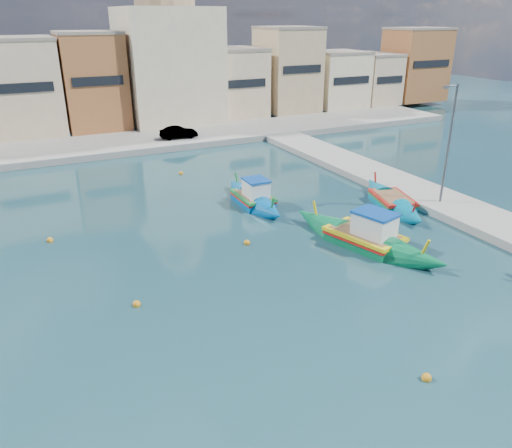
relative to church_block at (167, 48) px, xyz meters
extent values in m
plane|color=#132F3A|center=(-10.00, -40.00, -8.41)|extent=(160.00, 160.00, 0.00)
cube|color=gray|center=(-10.00, -8.00, -8.11)|extent=(80.00, 8.00, 0.60)
cube|color=beige|center=(-15.74, -0.28, -3.31)|extent=(7.88, 7.44, 8.99)
cube|color=gray|center=(-15.74, -0.28, 1.33)|extent=(8.04, 7.59, 0.30)
cube|color=black|center=(-15.74, -4.05, -2.86)|extent=(6.30, 0.10, 0.90)
cube|color=#A96435|center=(-8.46, -0.93, -3.09)|extent=(6.17, 6.13, 9.43)
cube|color=gray|center=(-8.46, -0.93, 1.77)|extent=(6.29, 6.26, 0.30)
cube|color=black|center=(-8.46, -4.05, -2.62)|extent=(4.93, 0.10, 0.90)
cube|color=tan|center=(-0.95, -0.15, -4.78)|extent=(7.31, 7.69, 6.05)
cube|color=gray|center=(-0.95, -0.15, -1.60)|extent=(7.46, 7.85, 0.30)
cube|color=black|center=(-0.95, -4.05, -4.48)|extent=(5.85, 0.10, 0.90)
cube|color=beige|center=(7.02, -0.35, -4.10)|extent=(7.54, 7.30, 7.41)
cube|color=gray|center=(7.02, -0.35, -0.25)|extent=(7.69, 7.45, 0.30)
cube|color=black|center=(7.02, -4.05, -3.73)|extent=(6.03, 0.10, 0.90)
cube|color=tan|center=(14.93, -0.51, -2.99)|extent=(6.36, 6.97, 9.63)
cube|color=gray|center=(14.93, -0.51, 1.98)|extent=(6.48, 7.11, 0.30)
cube|color=black|center=(14.93, -4.05, -2.51)|extent=(5.09, 0.10, 0.90)
cube|color=beige|center=(22.15, -0.65, -4.48)|extent=(6.63, 6.70, 6.65)
cube|color=gray|center=(22.15, -0.65, -1.01)|extent=(6.76, 6.83, 0.30)
cube|color=black|center=(22.15, -4.05, -4.15)|extent=(5.30, 0.10, 0.90)
cube|color=beige|center=(28.26, -0.25, -4.71)|extent=(5.08, 7.51, 6.20)
cube|color=gray|center=(28.26, -0.25, -1.45)|extent=(5.18, 7.66, 0.30)
cube|color=black|center=(28.26, -4.05, -4.40)|extent=(4.06, 0.10, 0.90)
cube|color=#A96435|center=(35.15, -1.00, -3.14)|extent=(7.79, 6.00, 9.33)
cube|color=gray|center=(35.15, -1.00, 1.67)|extent=(7.95, 6.12, 0.30)
cube|color=black|center=(35.15, -4.05, -2.68)|extent=(6.23, 0.10, 0.90)
cube|color=beige|center=(0.00, 0.00, -1.81)|extent=(10.00, 10.00, 12.00)
cylinder|color=#595B60|center=(7.50, -34.00, -4.41)|extent=(0.16, 0.16, 8.00)
cylinder|color=#595B60|center=(7.10, -34.00, -0.51)|extent=(1.00, 0.10, 0.10)
cube|color=#595B60|center=(6.60, -34.00, -0.56)|extent=(0.35, 0.15, 0.18)
imported|color=#4C1919|center=(-2.31, -9.50, -7.21)|extent=(3.67, 1.49, 1.19)
cube|color=#0A7142|center=(-0.50, -36.37, -8.19)|extent=(3.22, 4.42, 1.11)
cone|color=#0A7142|center=(-1.40, -33.22, -8.13)|extent=(3.13, 4.10, 2.84)
cone|color=#0A7142|center=(0.39, -39.53, -8.13)|extent=(3.13, 4.10, 2.84)
cube|color=yellow|center=(-0.50, -36.37, -7.72)|extent=(3.36, 4.65, 0.20)
cube|color=red|center=(-0.50, -36.37, -7.92)|extent=(3.34, 4.52, 0.11)
cube|color=olive|center=(-0.50, -36.37, -7.63)|extent=(2.80, 3.98, 0.07)
cylinder|color=yellow|center=(-1.49, -32.91, -7.41)|extent=(0.29, 0.55, 1.21)
cylinder|color=yellow|center=(0.48, -39.84, -7.41)|extent=(0.29, 0.55, 1.21)
cube|color=white|center=(-0.35, -36.93, -7.02)|extent=(2.04, 2.36, 1.22)
cube|color=#0F47A5|center=(-0.35, -36.93, -6.35)|extent=(2.17, 2.53, 0.13)
cube|color=#005DAA|center=(-3.13, -27.77, -8.21)|extent=(2.03, 3.17, 0.98)
cone|color=#005DAA|center=(-3.07, -25.19, -8.16)|extent=(2.02, 2.95, 2.45)
cone|color=#005DAA|center=(-3.19, -30.35, -8.16)|extent=(2.02, 2.95, 2.45)
cube|color=#1A8434|center=(-3.13, -27.77, -7.80)|extent=(2.11, 3.34, 0.18)
cube|color=red|center=(-3.13, -27.77, -7.98)|extent=(2.13, 3.23, 0.10)
cube|color=olive|center=(-3.13, -27.77, -7.72)|extent=(1.73, 2.88, 0.06)
cylinder|color=#1A8434|center=(-3.06, -24.93, -7.53)|extent=(0.15, 0.47, 1.07)
cylinder|color=#1A8434|center=(-3.19, -30.61, -7.53)|extent=(0.15, 0.47, 1.07)
cube|color=white|center=(-3.14, -28.23, -7.18)|extent=(1.41, 1.62, 1.08)
cube|color=#0F47A5|center=(-3.14, -28.23, -6.59)|extent=(1.49, 1.74, 0.12)
cube|color=#00759D|center=(5.00, -32.25, -8.21)|extent=(2.85, 3.73, 1.00)
cone|color=#00759D|center=(5.77, -29.64, -8.16)|extent=(2.78, 3.50, 2.52)
cone|color=#00759D|center=(4.23, -34.87, -8.16)|extent=(2.78, 3.50, 2.52)
cube|color=#B61C13|center=(5.00, -32.25, -7.79)|extent=(2.98, 3.92, 0.18)
cube|color=#197F33|center=(5.00, -32.25, -7.97)|extent=(2.96, 3.81, 0.10)
cube|color=olive|center=(5.00, -32.25, -7.71)|extent=(2.48, 3.36, 0.06)
cylinder|color=#B61C13|center=(5.85, -29.38, -7.51)|extent=(0.27, 0.49, 1.09)
cylinder|color=#B61C13|center=(4.15, -35.13, -7.51)|extent=(0.27, 0.49, 1.09)
sphere|color=orange|center=(-13.35, -37.01, -8.33)|extent=(0.36, 0.36, 0.36)
sphere|color=orange|center=(-6.27, -33.40, -8.33)|extent=(0.36, 0.36, 0.36)
sphere|color=orange|center=(-5.34, -19.14, -8.33)|extent=(0.36, 0.36, 0.36)
sphere|color=orange|center=(-16.07, -28.15, -8.33)|extent=(0.36, 0.36, 0.36)
sphere|color=orange|center=(1.11, -35.47, -8.33)|extent=(0.36, 0.36, 0.36)
sphere|color=orange|center=(-5.43, -46.30, -8.33)|extent=(0.36, 0.36, 0.36)
camera|label=1|loc=(-16.99, -56.18, 3.41)|focal=35.00mm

